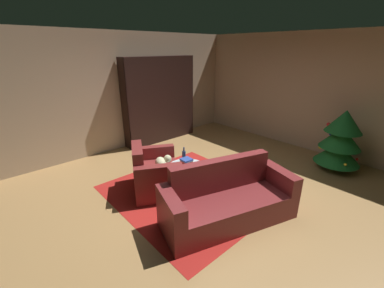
{
  "coord_description": "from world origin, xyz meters",
  "views": [
    {
      "loc": [
        2.63,
        -2.74,
        2.34
      ],
      "look_at": [
        -0.44,
        0.03,
        0.73
      ],
      "focal_mm": 23.26,
      "sensor_mm": 36.0,
      "label": 1
    }
  ],
  "objects_px": {
    "bottle_on_table": "(184,156)",
    "bookshelf_unit": "(164,100)",
    "coffee_table": "(186,169)",
    "decorated_tree": "(341,140)",
    "armchair_red": "(155,174)",
    "book_stack_on_table": "(186,162)",
    "couch_red": "(228,202)"
  },
  "relations": [
    {
      "from": "armchair_red",
      "to": "bookshelf_unit",
      "type": "bearing_deg",
      "value": 139.72
    },
    {
      "from": "book_stack_on_table",
      "to": "bottle_on_table",
      "type": "distance_m",
      "value": 0.16
    },
    {
      "from": "armchair_red",
      "to": "decorated_tree",
      "type": "bearing_deg",
      "value": 60.71
    },
    {
      "from": "bottle_on_table",
      "to": "decorated_tree",
      "type": "bearing_deg",
      "value": 60.36
    },
    {
      "from": "bookshelf_unit",
      "to": "armchair_red",
      "type": "xyz_separation_m",
      "value": [
        2.01,
        -1.7,
        -0.76
      ]
    },
    {
      "from": "bottle_on_table",
      "to": "bookshelf_unit",
      "type": "bearing_deg",
      "value": 151.05
    },
    {
      "from": "bottle_on_table",
      "to": "decorated_tree",
      "type": "height_order",
      "value": "decorated_tree"
    },
    {
      "from": "coffee_table",
      "to": "book_stack_on_table",
      "type": "distance_m",
      "value": 0.12
    },
    {
      "from": "couch_red",
      "to": "book_stack_on_table",
      "type": "xyz_separation_m",
      "value": [
        -1.0,
        0.08,
        0.25
      ]
    },
    {
      "from": "book_stack_on_table",
      "to": "bookshelf_unit",
      "type": "bearing_deg",
      "value": 151.25
    },
    {
      "from": "book_stack_on_table",
      "to": "decorated_tree",
      "type": "relative_size",
      "value": 0.18
    },
    {
      "from": "bookshelf_unit",
      "to": "coffee_table",
      "type": "height_order",
      "value": "bookshelf_unit"
    },
    {
      "from": "coffee_table",
      "to": "armchair_red",
      "type": "bearing_deg",
      "value": -135.69
    },
    {
      "from": "bookshelf_unit",
      "to": "couch_red",
      "type": "height_order",
      "value": "bookshelf_unit"
    },
    {
      "from": "coffee_table",
      "to": "bottle_on_table",
      "type": "height_order",
      "value": "bottle_on_table"
    },
    {
      "from": "coffee_table",
      "to": "decorated_tree",
      "type": "distance_m",
      "value": 3.16
    },
    {
      "from": "bookshelf_unit",
      "to": "bottle_on_table",
      "type": "xyz_separation_m",
      "value": [
        2.24,
        -1.24,
        -0.49
      ]
    },
    {
      "from": "couch_red",
      "to": "decorated_tree",
      "type": "height_order",
      "value": "decorated_tree"
    },
    {
      "from": "book_stack_on_table",
      "to": "bottle_on_table",
      "type": "height_order",
      "value": "bottle_on_table"
    },
    {
      "from": "bookshelf_unit",
      "to": "decorated_tree",
      "type": "relative_size",
      "value": 1.74
    },
    {
      "from": "coffee_table",
      "to": "decorated_tree",
      "type": "height_order",
      "value": "decorated_tree"
    },
    {
      "from": "couch_red",
      "to": "decorated_tree",
      "type": "relative_size",
      "value": 1.65
    },
    {
      "from": "bookshelf_unit",
      "to": "coffee_table",
      "type": "bearing_deg",
      "value": -28.81
    },
    {
      "from": "bookshelf_unit",
      "to": "couch_red",
      "type": "relative_size",
      "value": 1.05
    },
    {
      "from": "couch_red",
      "to": "bottle_on_table",
      "type": "relative_size",
      "value": 7.38
    },
    {
      "from": "armchair_red",
      "to": "book_stack_on_table",
      "type": "relative_size",
      "value": 5.3
    },
    {
      "from": "bookshelf_unit",
      "to": "bottle_on_table",
      "type": "distance_m",
      "value": 2.61
    },
    {
      "from": "armchair_red",
      "to": "couch_red",
      "type": "xyz_separation_m",
      "value": [
        1.37,
        0.31,
        -0.01
      ]
    },
    {
      "from": "armchair_red",
      "to": "coffee_table",
      "type": "xyz_separation_m",
      "value": [
        0.39,
        0.38,
        0.11
      ]
    },
    {
      "from": "armchair_red",
      "to": "book_stack_on_table",
      "type": "bearing_deg",
      "value": 46.62
    },
    {
      "from": "bookshelf_unit",
      "to": "decorated_tree",
      "type": "distance_m",
      "value": 4.11
    },
    {
      "from": "bookshelf_unit",
      "to": "decorated_tree",
      "type": "bearing_deg",
      "value": 21.51
    }
  ]
}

